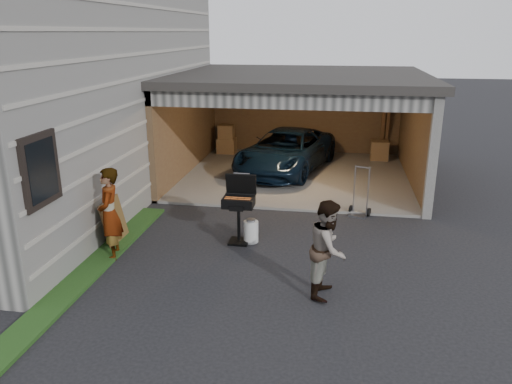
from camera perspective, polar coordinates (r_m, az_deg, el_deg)
ground at (r=8.53m, az=-4.34°, el=-9.85°), size 80.00×80.00×0.00m
house at (r=13.84m, az=-25.76°, el=11.13°), size 7.00×11.00×5.50m
groundcover_strip at (r=8.51m, az=-21.19°, el=-10.98°), size 0.50×8.00×0.06m
garage at (r=14.31m, az=4.99°, el=9.40°), size 6.80×6.30×2.90m
minivan at (r=14.58m, az=3.46°, el=4.49°), size 2.95×4.63×1.19m
woman at (r=9.31m, az=-16.39°, el=-2.42°), size 0.56×0.71×1.70m
man at (r=7.80m, az=8.27°, el=-6.41°), size 0.71×0.84×1.55m
bbq_grill at (r=9.62m, az=-1.97°, el=-1.39°), size 0.60×0.53×1.33m
propane_tank at (r=9.82m, az=-0.57°, el=-4.56°), size 0.38×0.38×0.43m
plywood_panel at (r=10.09m, az=-15.89°, el=-3.27°), size 0.22×0.80×0.88m
hand_truck at (r=11.44m, az=11.73°, el=-1.60°), size 0.51×0.46×1.14m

